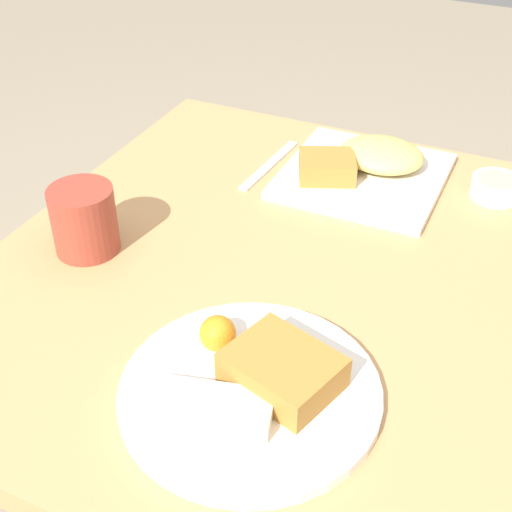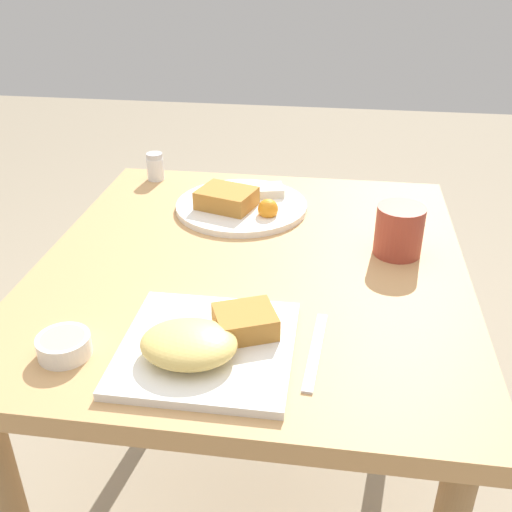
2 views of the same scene
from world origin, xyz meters
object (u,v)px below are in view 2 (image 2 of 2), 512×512
object	(u,v)px
plate_oval_far	(240,203)
salt_shaker	(155,168)
plate_square_near	(206,343)
sauce_ramekin	(64,345)
butter_knife	(315,351)
coffee_mug	(399,231)

from	to	relation	value
plate_oval_far	salt_shaker	xyz separation A→B (m)	(-0.24, 0.15, 0.01)
plate_square_near	plate_oval_far	bearing A→B (deg)	93.77
sauce_ramekin	salt_shaker	bearing A→B (deg)	95.43
butter_knife	coffee_mug	xyz separation A→B (m)	(0.14, 0.33, 0.05)
plate_square_near	butter_knife	bearing A→B (deg)	10.12
plate_oval_far	sauce_ramekin	bearing A→B (deg)	-107.52
sauce_ramekin	coffee_mug	distance (m)	0.64
sauce_ramekin	butter_knife	xyz separation A→B (m)	(0.37, 0.06, -0.01)
salt_shaker	coffee_mug	distance (m)	0.65
plate_square_near	coffee_mug	world-z (taller)	coffee_mug
plate_square_near	coffee_mug	size ratio (longest dim) A/B	2.62
sauce_ramekin	butter_knife	world-z (taller)	sauce_ramekin
coffee_mug	plate_oval_far	bearing A→B (deg)	154.64
salt_shaker	coffee_mug	xyz separation A→B (m)	(0.57, -0.31, 0.02)
plate_square_near	plate_oval_far	distance (m)	0.52
plate_oval_far	sauce_ramekin	distance (m)	0.57
salt_shaker	butter_knife	bearing A→B (deg)	-55.83
plate_oval_far	butter_knife	size ratio (longest dim) A/B	1.55
plate_oval_far	sauce_ramekin	xyz separation A→B (m)	(-0.17, -0.55, 0.00)
plate_oval_far	coffee_mug	world-z (taller)	coffee_mug
plate_oval_far	coffee_mug	size ratio (longest dim) A/B	3.00
plate_oval_far	salt_shaker	bearing A→B (deg)	147.82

